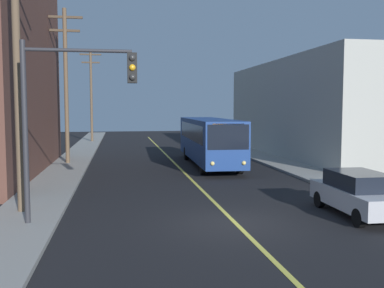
# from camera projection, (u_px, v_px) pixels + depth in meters

# --- Properties ---
(ground_plane) EXTENTS (120.00, 120.00, 0.00)m
(ground_plane) POSITION_uv_depth(u_px,v_px,m) (236.00, 223.00, 14.96)
(ground_plane) COLOR black
(sidewalk_left) EXTENTS (2.50, 90.00, 0.15)m
(sidewalk_left) POSITION_uv_depth(u_px,v_px,m) (57.00, 180.00, 23.58)
(sidewalk_left) COLOR gray
(sidewalk_left) RESTS_ON ground
(sidewalk_right) EXTENTS (2.50, 90.00, 0.15)m
(sidewalk_right) POSITION_uv_depth(u_px,v_px,m) (309.00, 173.00, 25.98)
(sidewalk_right) COLOR gray
(sidewalk_right) RESTS_ON ground
(lane_stripe_center) EXTENTS (0.16, 60.00, 0.01)m
(lane_stripe_center) POSITION_uv_depth(u_px,v_px,m) (178.00, 166.00, 29.70)
(lane_stripe_center) COLOR #D8CC4C
(lane_stripe_center) RESTS_ON ground
(building_right_warehouse) EXTENTS (12.00, 23.55, 7.79)m
(building_right_warehouse) POSITION_uv_depth(u_px,v_px,m) (338.00, 109.00, 37.00)
(building_right_warehouse) COLOR #B2B2A8
(building_right_warehouse) RESTS_ON ground
(city_bus) EXTENTS (2.87, 12.21, 3.20)m
(city_bus) POSITION_uv_depth(u_px,v_px,m) (209.00, 139.00, 29.97)
(city_bus) COLOR navy
(city_bus) RESTS_ON ground
(parked_car_silver) EXTENTS (1.88, 4.43, 1.62)m
(parked_car_silver) POSITION_uv_depth(u_px,v_px,m) (358.00, 193.00, 15.97)
(parked_car_silver) COLOR #B7B7BC
(parked_car_silver) RESTS_ON ground
(utility_pole_near) EXTENTS (2.40, 0.28, 11.53)m
(utility_pole_near) POSITION_uv_depth(u_px,v_px,m) (16.00, 39.00, 15.61)
(utility_pole_near) COLOR brown
(utility_pole_near) RESTS_ON sidewalk_left
(utility_pole_mid) EXTENTS (2.40, 0.28, 10.55)m
(utility_pole_mid) POSITION_uv_depth(u_px,v_px,m) (66.00, 79.00, 29.82)
(utility_pole_mid) COLOR brown
(utility_pole_mid) RESTS_ON sidewalk_left
(utility_pole_far) EXTENTS (2.40, 0.28, 10.43)m
(utility_pole_far) POSITION_uv_depth(u_px,v_px,m) (91.00, 91.00, 49.47)
(utility_pole_far) COLOR brown
(utility_pole_far) RESTS_ON sidewalk_left
(traffic_signal_left_corner) EXTENTS (3.75, 0.48, 6.00)m
(traffic_signal_left_corner) POSITION_uv_depth(u_px,v_px,m) (73.00, 98.00, 14.38)
(traffic_signal_left_corner) COLOR #2D2D33
(traffic_signal_left_corner) RESTS_ON sidewalk_left
(fire_hydrant) EXTENTS (0.44, 0.26, 0.84)m
(fire_hydrant) POSITION_uv_depth(u_px,v_px,m) (342.00, 177.00, 21.34)
(fire_hydrant) COLOR red
(fire_hydrant) RESTS_ON sidewalk_right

